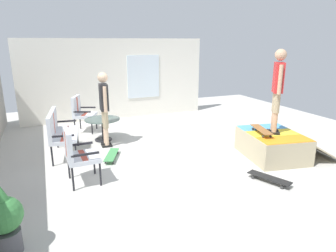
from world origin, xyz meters
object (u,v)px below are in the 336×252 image
at_px(patio_chair_by_wall, 76,151).
at_px(potted_plant, 4,219).
at_px(patio_chair_near_house, 81,111).
at_px(skateboard_spare, 269,178).
at_px(skateboard_by_bench, 112,155).
at_px(patio_table, 103,125).
at_px(person_skater, 278,85).
at_px(skateboard_on_ramp, 261,130).
at_px(patio_bench, 59,129).
at_px(skate_ramp, 273,145).
at_px(person_watching, 104,104).

xyz_separation_m(patio_chair_by_wall, potted_plant, (-1.61, 1.00, -0.15)).
relative_size(patio_chair_near_house, skateboard_spare, 1.25).
distance_m(skateboard_by_bench, skateboard_spare, 3.29).
relative_size(patio_table, skateboard_spare, 1.10).
relative_size(skateboard_by_bench, skateboard_spare, 1.00).
height_order(person_skater, skateboard_on_ramp, person_skater).
bearing_deg(patio_bench, potted_plant, 165.78).
xyz_separation_m(patio_bench, person_skater, (-1.88, -4.30, 1.00)).
distance_m(patio_chair_near_house, person_skater, 5.24).
bearing_deg(skate_ramp, person_watching, 56.93).
height_order(skate_ramp, skateboard_by_bench, skate_ramp).
bearing_deg(person_skater, patio_table, 50.78).
xyz_separation_m(patio_bench, patio_table, (0.74, -1.09, -0.21)).
bearing_deg(patio_chair_by_wall, person_skater, -94.59).
bearing_deg(person_skater, potted_plant, 104.08).
relative_size(person_skater, potted_plant, 1.94).
relative_size(skateboard_on_ramp, potted_plant, 0.90).
height_order(person_watching, person_skater, person_skater).
height_order(person_watching, potted_plant, person_watching).
height_order(patio_table, person_skater, person_skater).
relative_size(patio_bench, skateboard_on_ramp, 1.59).
relative_size(patio_chair_near_house, skateboard_by_bench, 1.25).
bearing_deg(skate_ramp, patio_chair_near_house, 45.32).
height_order(person_skater, potted_plant, person_skater).
relative_size(patio_table, skateboard_on_ramp, 1.09).
bearing_deg(patio_chair_by_wall, skateboard_spare, -112.10).
bearing_deg(skate_ramp, patio_bench, 66.73).
bearing_deg(patio_table, potted_plant, 154.20).
bearing_deg(patio_table, skateboard_spare, -147.09).
height_order(skate_ramp, patio_chair_by_wall, patio_chair_by_wall).
bearing_deg(patio_chair_near_house, skateboard_by_bench, -172.07).
height_order(skate_ramp, potted_plant, potted_plant).
bearing_deg(patio_bench, person_watching, -76.10).
distance_m(skate_ramp, person_skater, 1.33).
xyz_separation_m(skateboard_by_bench, potted_plant, (-2.55, 1.81, 0.38)).
bearing_deg(patio_chair_near_house, patio_chair_by_wall, 171.74).
height_order(person_skater, skateboard_by_bench, person_skater).
relative_size(patio_chair_by_wall, skateboard_spare, 1.25).
bearing_deg(patio_bench, skate_ramp, -113.27).
bearing_deg(potted_plant, skate_ramp, -75.93).
relative_size(patio_bench, patio_table, 1.46).
xyz_separation_m(patio_bench, skateboard_by_bench, (-0.62, -1.01, -0.53)).
xyz_separation_m(patio_chair_by_wall, skateboard_by_bench, (0.94, -0.81, -0.53)).
relative_size(patio_table, person_watching, 0.50).
bearing_deg(person_watching, skateboard_on_ramp, -124.99).
relative_size(skate_ramp, potted_plant, 2.25).
xyz_separation_m(skate_ramp, patio_chair_near_house, (3.63, 3.67, 0.33)).
distance_m(skateboard_by_bench, skateboard_on_ramp, 3.31).
relative_size(patio_chair_near_house, skateboard_on_ramp, 1.24).
bearing_deg(person_watching, skate_ramp, -123.07).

